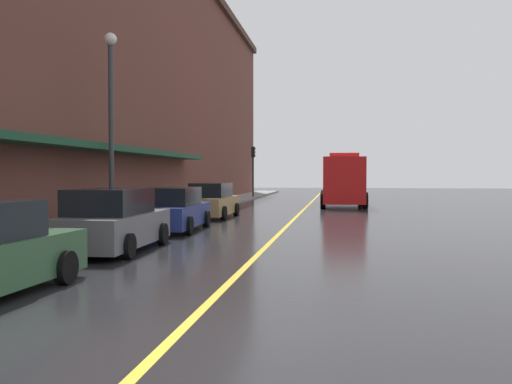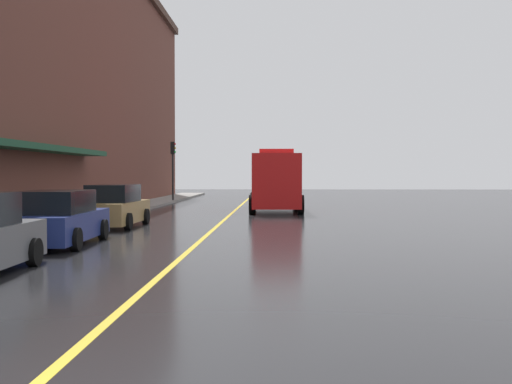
{
  "view_description": "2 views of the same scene",
  "coord_description": "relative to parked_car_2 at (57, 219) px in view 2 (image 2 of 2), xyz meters",
  "views": [
    {
      "loc": [
        2.09,
        -7.02,
        2.09
      ],
      "look_at": [
        -2.75,
        26.14,
        1.05
      ],
      "focal_mm": 40.28,
      "sensor_mm": 36.0,
      "label": 1
    },
    {
      "loc": [
        2.37,
        -4.76,
        2.09
      ],
      "look_at": [
        1.44,
        23.9,
        1.27
      ],
      "focal_mm": 44.55,
      "sensor_mm": 36.0,
      "label": 2
    }
  ],
  "objects": [
    {
      "name": "parked_car_2",
      "position": [
        0.0,
        0.0,
        0.0
      ],
      "size": [
        2.25,
        4.94,
        1.6
      ],
      "rotation": [
        0.0,
        0.0,
        1.6
      ],
      "color": "navy",
      "rests_on": "ground"
    },
    {
      "name": "fire_truck",
      "position": [
        6.35,
        17.16,
        0.85
      ],
      "size": [
        2.97,
        7.79,
        3.37
      ],
      "rotation": [
        0.0,
        0.0,
        -1.55
      ],
      "color": "red",
      "rests_on": "ground"
    },
    {
      "name": "sidewalk_left",
      "position": [
        -2.16,
        11.46,
        -0.68
      ],
      "size": [
        2.4,
        70.0,
        0.15
      ],
      "primitive_type": "cube",
      "color": "gray",
      "rests_on": "ground"
    },
    {
      "name": "parked_car_3",
      "position": [
        0.07,
        6.37,
        0.03
      ],
      "size": [
        2.04,
        4.69,
        1.67
      ],
      "rotation": [
        0.0,
        0.0,
        1.55
      ],
      "color": "#A5844C",
      "rests_on": "ground"
    },
    {
      "name": "ground_plane",
      "position": [
        4.04,
        11.46,
        -0.76
      ],
      "size": [
        112.0,
        112.0,
        0.0
      ],
      "primitive_type": "plane",
      "color": "#232326"
    },
    {
      "name": "lane_center_stripe",
      "position": [
        4.04,
        11.46,
        -0.75
      ],
      "size": [
        0.16,
        70.0,
        0.01
      ],
      "primitive_type": "cube",
      "color": "gold",
      "rests_on": "ground"
    },
    {
      "name": "traffic_light_near",
      "position": [
        -1.25,
        28.33,
        2.4
      ],
      "size": [
        0.38,
        0.36,
        4.3
      ],
      "color": "#232326",
      "rests_on": "sidewalk_left"
    }
  ]
}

